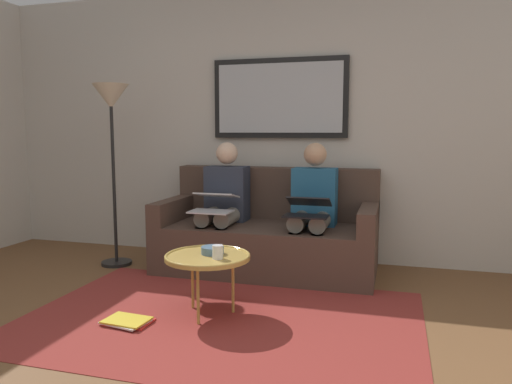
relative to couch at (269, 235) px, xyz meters
name	(u,v)px	position (x,y,z in m)	size (l,w,h in m)	color
wall_rear	(282,125)	(0.00, -0.48, 0.99)	(6.00, 0.12, 2.60)	beige
area_rug	(221,319)	(0.00, 1.27, -0.31)	(2.60, 1.80, 0.01)	maroon
couch	(269,235)	(0.00, 0.00, 0.00)	(1.90, 0.90, 0.90)	#4C382D
framed_mirror	(280,98)	(0.00, -0.39, 1.24)	(1.30, 0.05, 0.75)	black
coffee_table	(208,257)	(0.11, 1.22, 0.09)	(0.57, 0.57, 0.42)	tan
cup	(218,252)	(0.01, 1.28, 0.15)	(0.07, 0.07, 0.09)	silver
bowl	(212,250)	(0.09, 1.17, 0.13)	(0.15, 0.15, 0.05)	slate
person_left	(313,205)	(-0.41, 0.07, 0.30)	(0.38, 0.58, 1.14)	#235B84
laptop_black	(308,208)	(-0.41, 0.31, 0.31)	(0.35, 0.34, 0.15)	black
person_right	(224,201)	(0.41, 0.07, 0.30)	(0.38, 0.58, 1.14)	#2D3342
laptop_silver	(214,202)	(0.41, 0.31, 0.32)	(0.35, 0.38, 0.16)	silver
magazine_stack	(127,321)	(0.55, 1.51, -0.29)	(0.31, 0.24, 0.03)	red
standing_lamp	(111,117)	(1.40, 0.27, 1.06)	(0.32, 0.32, 1.66)	black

